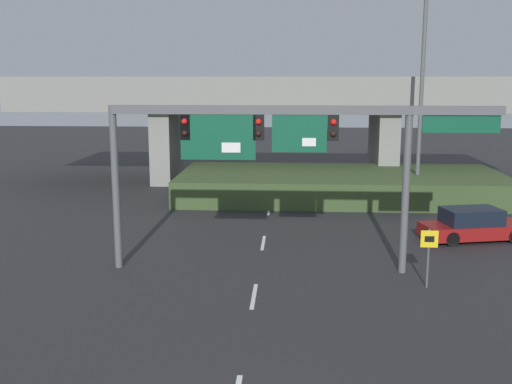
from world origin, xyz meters
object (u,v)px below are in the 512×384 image
Objects in this scene: signal_gantry at (282,139)px; speed_limit_sign at (429,249)px; highway_light_pole_near at (422,91)px; parked_sedan_near_right at (473,225)px.

signal_gantry is 6.79× the size of speed_limit_sign.
signal_gantry reaches higher than speed_limit_sign.
highway_light_pole_near is at bearing 60.62° from signal_gantry.
speed_limit_sign is 0.42× the size of parked_sedan_near_right.
highway_light_pole_near reaches higher than signal_gantry.
speed_limit_sign is at bearing -100.07° from highway_light_pole_near.
parked_sedan_near_right is (0.69, -9.19, -5.86)m from highway_light_pole_near.
highway_light_pole_near is 2.43× the size of parked_sedan_near_right.
parked_sedan_near_right is at bearing 62.00° from speed_limit_sign.
speed_limit_sign is 0.17× the size of highway_light_pole_near.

